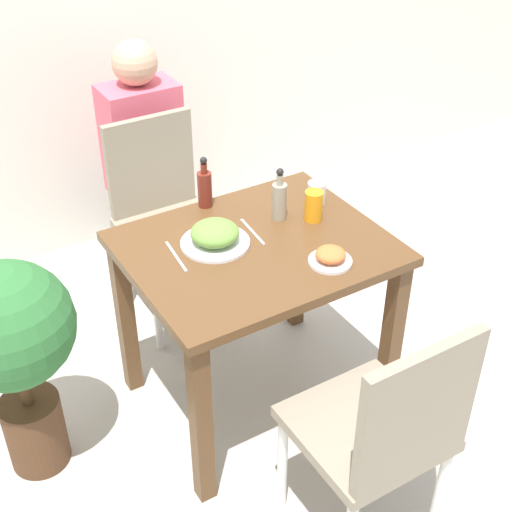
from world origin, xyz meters
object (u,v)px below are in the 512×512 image
at_px(drink_cup, 317,193).
at_px(condiment_bottle, 279,199).
at_px(juice_glass, 314,206).
at_px(food_plate, 215,235).
at_px(chair_near, 384,429).
at_px(sauce_bottle, 205,187).
at_px(side_plate, 330,257).
at_px(potted_plant_left, 13,342).
at_px(person_figure, 145,165).
at_px(chair_far, 164,210).

xyz_separation_m(drink_cup, condiment_bottle, (-0.18, -0.02, 0.04)).
bearing_deg(drink_cup, juice_glass, -130.60).
bearing_deg(food_plate, chair_near, -82.57).
bearing_deg(sauce_bottle, food_plate, -110.67).
distance_m(side_plate, juice_glass, 0.29).
distance_m(food_plate, juice_glass, 0.39).
distance_m(drink_cup, potted_plant_left, 1.21).
relative_size(sauce_bottle, potted_plant_left, 0.24).
relative_size(drink_cup, potted_plant_left, 0.10).
bearing_deg(sauce_bottle, side_plate, -71.94).
height_order(chair_near, sauce_bottle, sauce_bottle).
relative_size(condiment_bottle, person_figure, 0.17).
xyz_separation_m(side_plate, person_figure, (-0.13, 1.29, -0.18)).
bearing_deg(condiment_bottle, sauce_bottle, 130.85).
bearing_deg(potted_plant_left, condiment_bottle, -1.67).
bearing_deg(juice_glass, drink_cup, 49.40).
xyz_separation_m(chair_near, potted_plant_left, (-0.83, 0.89, 0.05)).
distance_m(chair_near, sauce_bottle, 1.12).
distance_m(drink_cup, sauce_bottle, 0.42).
bearing_deg(sauce_bottle, chair_far, 90.41).
distance_m(side_plate, person_figure, 1.30).
bearing_deg(juice_glass, chair_near, -109.74).
bearing_deg(sauce_bottle, chair_near, -89.42).
xyz_separation_m(condiment_bottle, person_figure, (-0.14, 0.95, -0.24)).
distance_m(drink_cup, person_figure, 1.00).
bearing_deg(juice_glass, chair_far, 113.04).
distance_m(condiment_bottle, potted_plant_left, 1.04).
relative_size(juice_glass, sauce_bottle, 0.56).
height_order(chair_far, drink_cup, chair_far).
bearing_deg(drink_cup, person_figure, 108.84).
xyz_separation_m(sauce_bottle, potted_plant_left, (-0.82, -0.19, -0.25)).
distance_m(side_plate, potted_plant_left, 1.08).
relative_size(side_plate, sauce_bottle, 0.72).
relative_size(chair_near, person_figure, 0.78).
distance_m(side_plate, condiment_bottle, 0.34).
xyz_separation_m(drink_cup, potted_plant_left, (-1.19, 0.01, -0.21)).
height_order(drink_cup, juice_glass, juice_glass).
relative_size(food_plate, sauce_bottle, 1.19).
bearing_deg(person_figure, condiment_bottle, -81.85).
bearing_deg(side_plate, food_plate, 132.82).
height_order(chair_far, sauce_bottle, sauce_bottle).
bearing_deg(chair_far, condiment_bottle, -72.67).
height_order(food_plate, condiment_bottle, condiment_bottle).
distance_m(food_plate, person_figure, 1.02).
height_order(side_plate, juice_glass, juice_glass).
height_order(drink_cup, potted_plant_left, potted_plant_left).
xyz_separation_m(chair_near, person_figure, (0.04, 1.81, 0.06)).
height_order(chair_near, side_plate, chair_near).
distance_m(chair_near, condiment_bottle, 0.93).
xyz_separation_m(side_plate, drink_cup, (0.19, 0.35, 0.02)).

